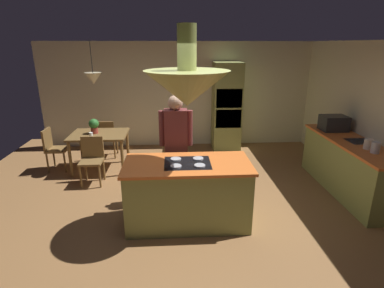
{
  "coord_description": "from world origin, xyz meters",
  "views": [
    {
      "loc": [
        -0.17,
        -4.08,
        2.5
      ],
      "look_at": [
        0.1,
        0.4,
        1.0
      ],
      "focal_mm": 28.3,
      "sensor_mm": 36.0,
      "label": 1
    }
  ],
  "objects_px": {
    "chair_facing_island": "(92,157)",
    "chair_by_back_wall": "(107,136)",
    "potted_plant_on_table": "(94,125)",
    "canister_sugar": "(368,144)",
    "microwave_on_counter": "(334,123)",
    "canister_flour": "(376,148)",
    "cup_on_table": "(91,135)",
    "kitchen_island": "(188,193)",
    "person_at_island": "(176,141)",
    "chair_at_corner": "(53,146)",
    "dining_table": "(99,138)",
    "oven_tower": "(227,107)"
  },
  "relations": [
    {
      "from": "cup_on_table",
      "to": "canister_flour",
      "type": "bearing_deg",
      "value": -19.62
    },
    {
      "from": "microwave_on_counter",
      "to": "canister_sugar",
      "type": "bearing_deg",
      "value": -90.0
    },
    {
      "from": "cup_on_table",
      "to": "kitchen_island",
      "type": "bearing_deg",
      "value": -46.28
    },
    {
      "from": "potted_plant_on_table",
      "to": "canister_flour",
      "type": "distance_m",
      "value": 5.01
    },
    {
      "from": "kitchen_island",
      "to": "cup_on_table",
      "type": "bearing_deg",
      "value": 133.72
    },
    {
      "from": "person_at_island",
      "to": "microwave_on_counter",
      "type": "distance_m",
      "value": 3.09
    },
    {
      "from": "cup_on_table",
      "to": "canister_sugar",
      "type": "height_order",
      "value": "canister_sugar"
    },
    {
      "from": "canister_flour",
      "to": "potted_plant_on_table",
      "type": "bearing_deg",
      "value": 157.64
    },
    {
      "from": "kitchen_island",
      "to": "chair_facing_island",
      "type": "bearing_deg",
      "value": 139.65
    },
    {
      "from": "potted_plant_on_table",
      "to": "canister_sugar",
      "type": "relative_size",
      "value": 1.84
    },
    {
      "from": "kitchen_island",
      "to": "potted_plant_on_table",
      "type": "height_order",
      "value": "potted_plant_on_table"
    },
    {
      "from": "chair_at_corner",
      "to": "canister_flour",
      "type": "xyz_separation_m",
      "value": [
        5.48,
        -1.87,
        0.51
      ]
    },
    {
      "from": "cup_on_table",
      "to": "canister_flour",
      "type": "relative_size",
      "value": 0.53
    },
    {
      "from": "kitchen_island",
      "to": "dining_table",
      "type": "bearing_deg",
      "value": 128.99
    },
    {
      "from": "oven_tower",
      "to": "potted_plant_on_table",
      "type": "distance_m",
      "value": 3.1
    },
    {
      "from": "potted_plant_on_table",
      "to": "person_at_island",
      "type": "bearing_deg",
      "value": -40.96
    },
    {
      "from": "chair_facing_island",
      "to": "chair_by_back_wall",
      "type": "bearing_deg",
      "value": 90.0
    },
    {
      "from": "oven_tower",
      "to": "chair_by_back_wall",
      "type": "bearing_deg",
      "value": -170.13
    },
    {
      "from": "potted_plant_on_table",
      "to": "canister_flour",
      "type": "xyz_separation_m",
      "value": [
        4.63,
        -1.9,
        0.08
      ]
    },
    {
      "from": "kitchen_island",
      "to": "person_at_island",
      "type": "height_order",
      "value": "person_at_island"
    },
    {
      "from": "canister_flour",
      "to": "canister_sugar",
      "type": "bearing_deg",
      "value": 90.0
    },
    {
      "from": "person_at_island",
      "to": "cup_on_table",
      "type": "bearing_deg",
      "value": 144.58
    },
    {
      "from": "dining_table",
      "to": "microwave_on_counter",
      "type": "bearing_deg",
      "value": -7.7
    },
    {
      "from": "kitchen_island",
      "to": "canister_flour",
      "type": "relative_size",
      "value": 10.42
    },
    {
      "from": "oven_tower",
      "to": "chair_at_corner",
      "type": "relative_size",
      "value": 2.4
    },
    {
      "from": "chair_at_corner",
      "to": "potted_plant_on_table",
      "type": "relative_size",
      "value": 2.9
    },
    {
      "from": "chair_facing_island",
      "to": "chair_by_back_wall",
      "type": "relative_size",
      "value": 1.0
    },
    {
      "from": "person_at_island",
      "to": "canister_sugar",
      "type": "relative_size",
      "value": 10.71
    },
    {
      "from": "canister_sugar",
      "to": "microwave_on_counter",
      "type": "relative_size",
      "value": 0.36
    },
    {
      "from": "chair_by_back_wall",
      "to": "kitchen_island",
      "type": "bearing_deg",
      "value": 121.67
    },
    {
      "from": "chair_by_back_wall",
      "to": "person_at_island",
      "type": "bearing_deg",
      "value": 127.15
    },
    {
      "from": "person_at_island",
      "to": "canister_flour",
      "type": "height_order",
      "value": "person_at_island"
    },
    {
      "from": "dining_table",
      "to": "microwave_on_counter",
      "type": "relative_size",
      "value": 2.44
    },
    {
      "from": "potted_plant_on_table",
      "to": "cup_on_table",
      "type": "bearing_deg",
      "value": -92.36
    },
    {
      "from": "chair_facing_island",
      "to": "microwave_on_counter",
      "type": "relative_size",
      "value": 1.89
    },
    {
      "from": "chair_facing_island",
      "to": "microwave_on_counter",
      "type": "bearing_deg",
      "value": 0.52
    },
    {
      "from": "oven_tower",
      "to": "cup_on_table",
      "type": "xyz_separation_m",
      "value": [
        -2.9,
        -1.36,
        -0.24
      ]
    },
    {
      "from": "person_at_island",
      "to": "potted_plant_on_table",
      "type": "bearing_deg",
      "value": 139.04
    },
    {
      "from": "kitchen_island",
      "to": "potted_plant_on_table",
      "type": "relative_size",
      "value": 5.9
    },
    {
      "from": "potted_plant_on_table",
      "to": "cup_on_table",
      "type": "height_order",
      "value": "potted_plant_on_table"
    },
    {
      "from": "potted_plant_on_table",
      "to": "canister_sugar",
      "type": "xyz_separation_m",
      "value": [
        4.63,
        -1.72,
        0.08
      ]
    },
    {
      "from": "cup_on_table",
      "to": "microwave_on_counter",
      "type": "relative_size",
      "value": 0.2
    },
    {
      "from": "oven_tower",
      "to": "dining_table",
      "type": "relative_size",
      "value": 1.86
    },
    {
      "from": "chair_by_back_wall",
      "to": "canister_flour",
      "type": "distance_m",
      "value": 5.22
    },
    {
      "from": "dining_table",
      "to": "chair_by_back_wall",
      "type": "xyz_separation_m",
      "value": [
        0.0,
        0.66,
        -0.16
      ]
    },
    {
      "from": "canister_sugar",
      "to": "potted_plant_on_table",
      "type": "bearing_deg",
      "value": 159.57
    },
    {
      "from": "canister_sugar",
      "to": "microwave_on_counter",
      "type": "height_order",
      "value": "microwave_on_counter"
    },
    {
      "from": "chair_at_corner",
      "to": "canister_flour",
      "type": "relative_size",
      "value": 5.12
    },
    {
      "from": "dining_table",
      "to": "canister_sugar",
      "type": "relative_size",
      "value": 6.85
    },
    {
      "from": "kitchen_island",
      "to": "potted_plant_on_table",
      "type": "distance_m",
      "value": 2.82
    }
  ]
}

